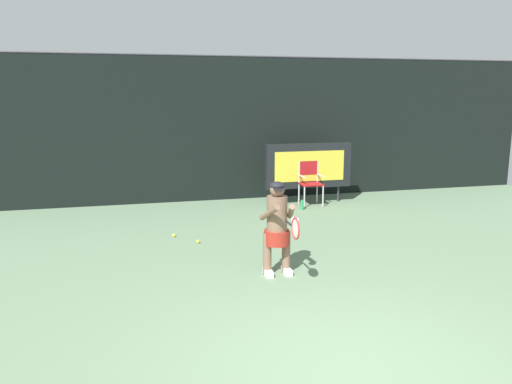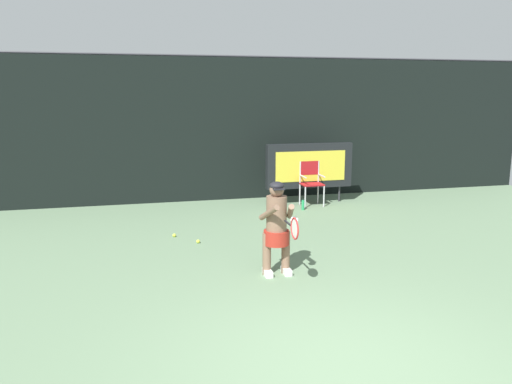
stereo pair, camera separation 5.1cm
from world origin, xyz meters
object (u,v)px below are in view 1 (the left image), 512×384
(tennis_player, at_px, (277,225))
(tennis_ball_spare, at_px, (198,242))
(tennis_ball_loose, at_px, (174,235))
(water_bottle, at_px, (302,205))
(scoreboard, at_px, (308,166))
(tennis_racket, at_px, (295,228))
(umpire_chair, at_px, (310,180))

(tennis_player, bearing_deg, tennis_ball_spare, 116.83)
(tennis_ball_loose, bearing_deg, water_bottle, 26.45)
(water_bottle, bearing_deg, tennis_player, -114.54)
(scoreboard, xyz_separation_m, tennis_racket, (-2.14, -5.31, -0.06))
(scoreboard, height_order, tennis_ball_loose, scoreboard)
(umpire_chair, bearing_deg, tennis_player, -116.14)
(umpire_chair, relative_size, tennis_racket, 1.79)
(tennis_racket, bearing_deg, tennis_player, 103.34)
(umpire_chair, xyz_separation_m, tennis_racket, (-2.11, -5.07, 0.27))
(water_bottle, xyz_separation_m, tennis_ball_loose, (-3.17, -1.57, -0.09))
(umpire_chair, bearing_deg, tennis_ball_spare, -140.87)
(umpire_chair, distance_m, tennis_ball_loose, 4.11)
(tennis_player, distance_m, tennis_ball_spare, 2.24)
(scoreboard, height_order, water_bottle, scoreboard)
(scoreboard, height_order, tennis_racket, scoreboard)
(tennis_racket, height_order, tennis_ball_spare, tennis_racket)
(water_bottle, xyz_separation_m, tennis_racket, (-1.75, -4.62, 0.77))
(tennis_player, distance_m, tennis_ball_loose, 2.86)
(water_bottle, xyz_separation_m, tennis_player, (-1.82, -3.98, 0.65))
(scoreboard, relative_size, umpire_chair, 2.04)
(tennis_ball_loose, bearing_deg, umpire_chair, 29.94)
(scoreboard, xyz_separation_m, umpire_chair, (-0.03, -0.24, -0.33))
(tennis_player, relative_size, tennis_racket, 2.38)
(tennis_player, bearing_deg, tennis_racket, -84.20)
(scoreboard, xyz_separation_m, water_bottle, (-0.39, -0.69, -0.82))
(tennis_racket, xyz_separation_m, tennis_ball_loose, (-1.41, 3.04, -0.85))
(tennis_ball_loose, bearing_deg, tennis_player, -60.75)
(water_bottle, bearing_deg, scoreboard, 60.50)
(water_bottle, bearing_deg, tennis_ball_loose, -153.55)
(tennis_ball_loose, bearing_deg, tennis_racket, -65.10)
(water_bottle, height_order, tennis_player, tennis_player)
(scoreboard, bearing_deg, water_bottle, -119.50)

